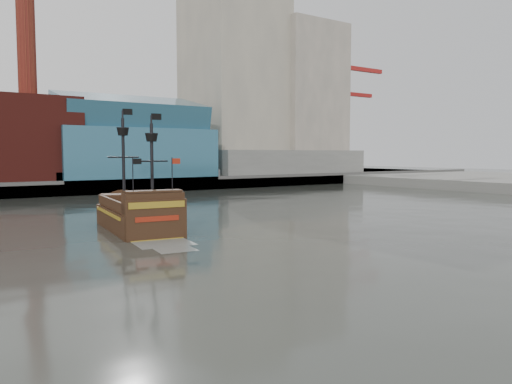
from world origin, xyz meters
TOP-DOWN VIEW (x-y plane):
  - ground at (0.00, 0.00)m, footprint 400.00×400.00m
  - promenade_far at (0.00, 92.00)m, footprint 220.00×60.00m
  - seawall at (0.00, 62.50)m, footprint 220.00×1.00m
  - skyline at (5.21, 84.56)m, footprint 149.00×45.00m
  - crane_a at (78.63, 82.00)m, footprint 22.50×4.00m
  - crane_b at (88.23, 92.00)m, footprint 19.10×4.00m
  - pirate_ship at (-8.60, 19.29)m, footprint 6.82×16.90m

SIDE VIEW (x-z plane):
  - ground at x=0.00m, z-range 0.00..0.00m
  - promenade_far at x=0.00m, z-range 0.00..2.00m
  - pirate_ship at x=-8.60m, z-range -5.03..7.26m
  - seawall at x=0.00m, z-range 0.00..2.60m
  - crane_b at x=88.23m, z-range 2.45..28.70m
  - crane_a at x=78.63m, z-range 2.99..35.24m
  - skyline at x=5.21m, z-range -6.45..55.55m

